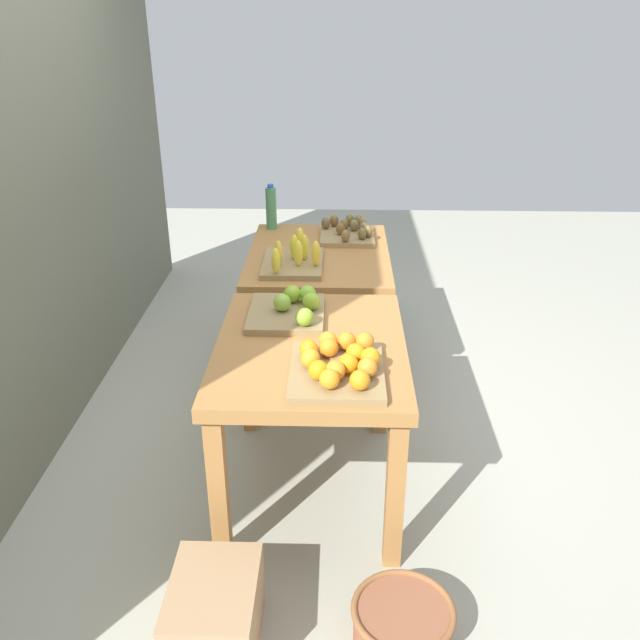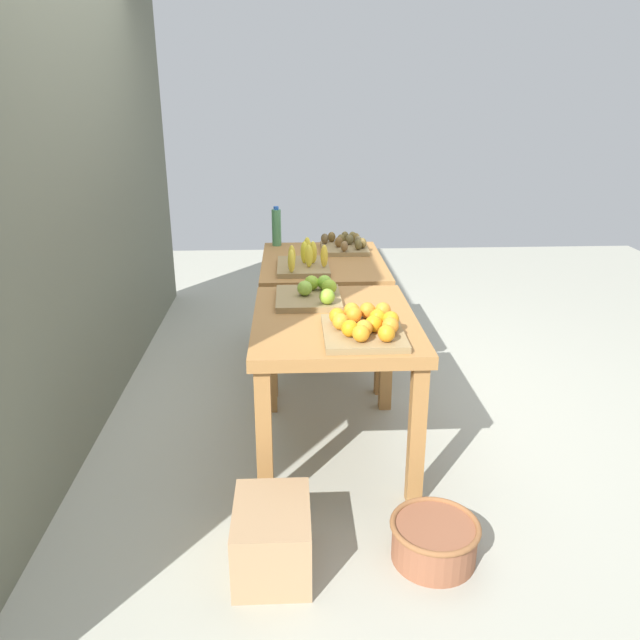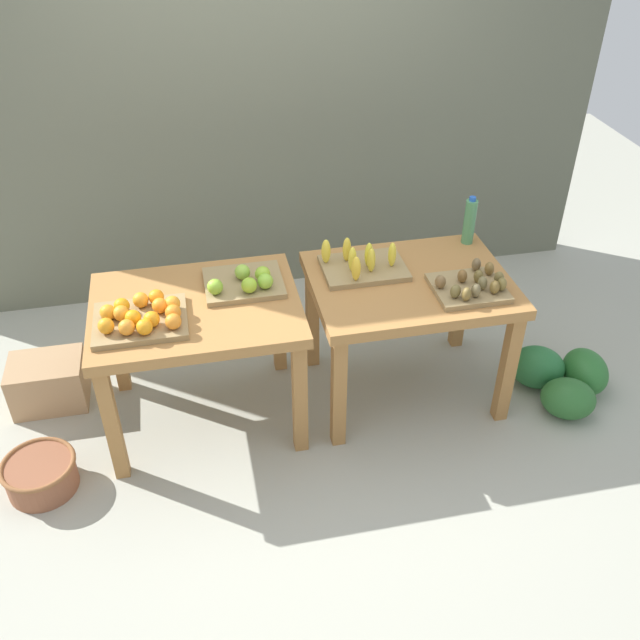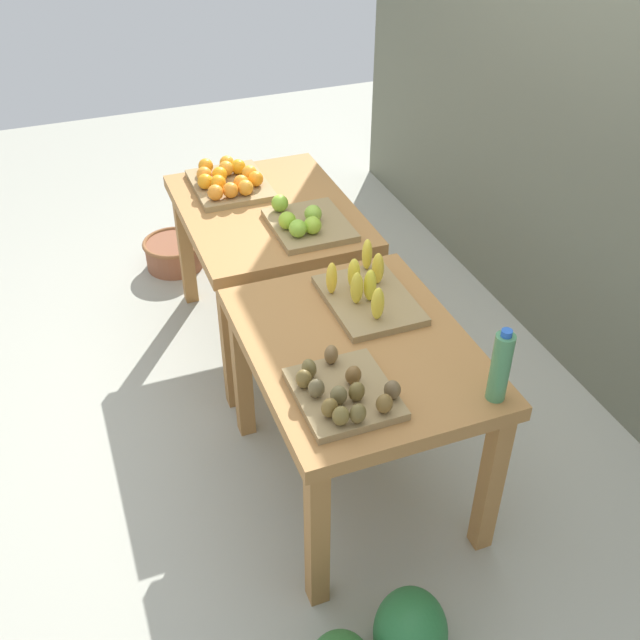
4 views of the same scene
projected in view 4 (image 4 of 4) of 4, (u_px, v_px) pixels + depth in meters
ground_plane at (309, 398)px, 3.62m from camera, size 8.00×8.00×0.00m
back_wall at (611, 52)px, 3.11m from camera, size 4.40×0.12×3.00m
display_table_left at (268, 228)px, 3.66m from camera, size 1.04×0.80×0.75m
display_table_right at (358, 366)px, 2.82m from camera, size 1.04×0.80×0.75m
orange_bin at (228, 181)px, 3.73m from camera, size 0.44×0.36×0.11m
apple_bin at (305, 222)px, 3.40m from camera, size 0.40×0.34×0.11m
banana_crate at (367, 293)px, 2.94m from camera, size 0.44×0.32×0.17m
kiwi_bin at (343, 392)px, 2.48m from camera, size 0.37×0.33×0.10m
water_bottle at (500, 367)px, 2.44m from camera, size 0.07×0.07×0.28m
wicker_basket at (174, 252)px, 4.52m from camera, size 0.36×0.36×0.17m
cardboard_produce_box at (276, 226)px, 4.69m from camera, size 0.40×0.30×0.28m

